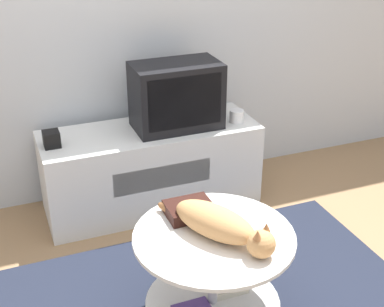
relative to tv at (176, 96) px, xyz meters
The scene contains 7 objects.
tv_stand 0.50m from the tv, behind, with size 1.33×0.48×0.53m.
tv is the anchor object (origin of this frame).
speaker 0.77m from the tv, behind, with size 0.09×0.09×0.09m.
mug 0.41m from the tv, 10.86° to the right, with size 0.09×0.09×0.08m.
coffee_table 1.22m from the tv, 102.05° to the right, with size 0.70×0.70×0.50m.
dvd_box 1.00m from the tv, 106.76° to the right, with size 0.21×0.17×0.06m.
cat 1.19m from the tv, 101.12° to the right, with size 0.35×0.55×0.14m.
Camera 1 is at (-0.83, -1.70, 1.84)m, focal length 50.00 mm.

